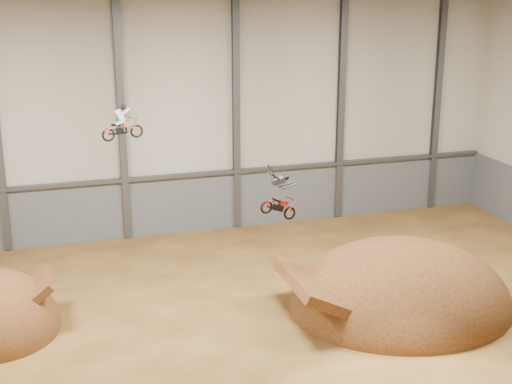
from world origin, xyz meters
TOP-DOWN VIEW (x-y plane):
  - floor at (0.00, 0.00)m, footprint 40.00×40.00m
  - back_wall at (0.00, 15.00)m, footprint 40.00×0.10m
  - lower_band_back at (0.00, 14.90)m, footprint 39.80×0.18m
  - steel_rail at (0.00, 14.75)m, footprint 39.80×0.35m
  - steel_column_2 at (-3.33, 14.80)m, footprint 0.40×0.36m
  - steel_column_3 at (3.33, 14.80)m, footprint 0.40×0.36m
  - steel_column_4 at (10.00, 14.80)m, footprint 0.40×0.36m
  - steel_column_5 at (16.67, 14.80)m, footprint 0.40×0.36m
  - landing_ramp at (7.62, 1.94)m, footprint 10.53×9.31m
  - fmx_rider_a at (-4.29, 5.76)m, footprint 1.98×0.98m
  - fmx_rider_b at (1.75, 2.69)m, footprint 3.13×1.35m

SIDE VIEW (x-z plane):
  - floor at x=0.00m, z-range 0.00..0.00m
  - landing_ramp at x=7.62m, z-range -3.04..3.04m
  - lower_band_back at x=0.00m, z-range 0.00..3.50m
  - steel_rail at x=0.00m, z-range 3.45..3.65m
  - fmx_rider_b at x=1.75m, z-range 4.36..7.22m
  - back_wall at x=0.00m, z-range 0.00..14.00m
  - steel_column_2 at x=-3.33m, z-range 0.05..13.95m
  - steel_column_3 at x=3.33m, z-range 0.05..13.95m
  - steel_column_4 at x=10.00m, z-range 0.05..13.95m
  - steel_column_5 at x=16.67m, z-range 0.05..13.95m
  - fmx_rider_a at x=-4.29m, z-range 7.86..9.59m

